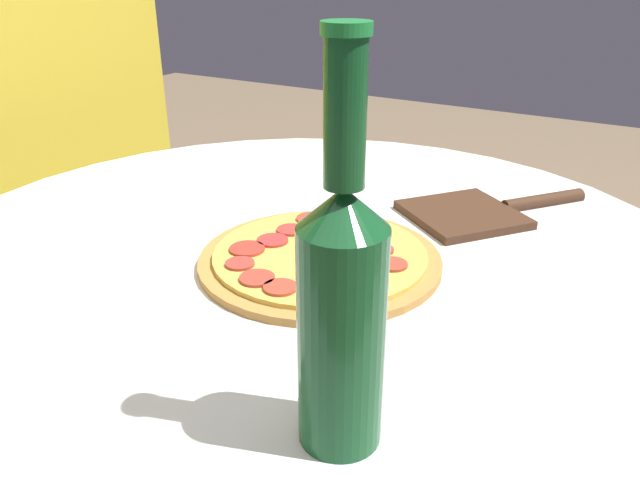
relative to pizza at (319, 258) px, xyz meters
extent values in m
cylinder|color=silver|center=(0.03, 0.05, -0.37)|extent=(0.10, 0.10, 0.67)
cylinder|color=silver|center=(0.03, 0.05, -0.02)|extent=(1.04, 1.04, 0.02)
cylinder|color=#B77F3D|center=(0.00, 0.00, 0.00)|extent=(0.30, 0.30, 0.01)
cylinder|color=#E0BC4C|center=(0.00, 0.00, 0.00)|extent=(0.26, 0.26, 0.01)
cylinder|color=#B33F2C|center=(-0.10, -0.01, 0.01)|extent=(0.04, 0.04, 0.00)
cylinder|color=#A33E2B|center=(0.01, -0.09, 0.01)|extent=(0.04, 0.04, 0.00)
cylinder|color=#AE3434|center=(0.10, 0.02, 0.01)|extent=(0.04, 0.04, 0.00)
cylinder|color=#A33926|center=(0.02, -0.02, 0.01)|extent=(0.03, 0.03, 0.00)
cylinder|color=#B3322F|center=(0.00, 0.07, 0.01)|extent=(0.04, 0.04, 0.00)
cylinder|color=#A53429|center=(-0.06, -0.04, 0.01)|extent=(0.04, 0.04, 0.00)
cylinder|color=#AA3B29|center=(0.08, 0.06, 0.01)|extent=(0.04, 0.04, 0.00)
cylinder|color=#AB3C2D|center=(-0.10, 0.02, 0.01)|extent=(0.04, 0.04, 0.00)
cylinder|color=#A6312D|center=(0.03, 0.02, 0.01)|extent=(0.04, 0.04, 0.00)
cylinder|color=#B33432|center=(-0.06, -0.09, 0.01)|extent=(0.04, 0.04, 0.00)
cylinder|color=#AE3327|center=(-0.04, 0.08, 0.01)|extent=(0.04, 0.04, 0.00)
cylinder|color=#B2352E|center=(0.04, 0.06, 0.01)|extent=(0.04, 0.04, 0.00)
cylinder|color=#A73930|center=(-0.08, 0.06, 0.01)|extent=(0.03, 0.03, 0.00)
cylinder|color=#A23531|center=(0.04, -0.06, 0.01)|extent=(0.03, 0.03, 0.00)
cylinder|color=#144C23|center=(-0.25, -0.17, 0.08)|extent=(0.07, 0.07, 0.18)
cone|color=#144C23|center=(-0.25, -0.17, 0.19)|extent=(0.07, 0.07, 0.03)
cylinder|color=#144C23|center=(-0.25, -0.17, 0.25)|extent=(0.03, 0.03, 0.09)
cylinder|color=#1E8438|center=(-0.25, -0.17, 0.30)|extent=(0.03, 0.03, 0.01)
cube|color=#422819|center=(0.23, -0.10, 0.00)|extent=(0.21, 0.21, 0.01)
cylinder|color=#422819|center=(0.34, -0.19, 0.00)|extent=(0.12, 0.10, 0.02)
camera|label=1|loc=(-0.59, -0.35, 0.34)|focal=35.00mm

